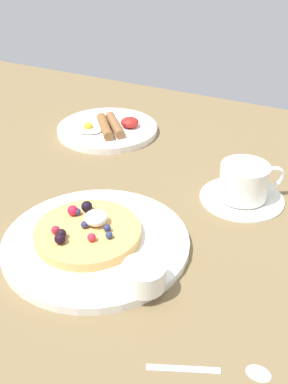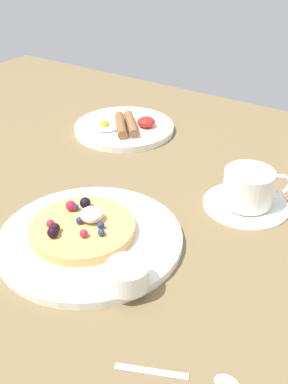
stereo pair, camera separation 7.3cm
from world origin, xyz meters
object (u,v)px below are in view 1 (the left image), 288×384
object	(u,v)px
coffee_saucer	(242,197)
teaspoon	(233,371)
breakfast_plate	(108,129)
pancake_plate	(96,242)
syrup_ramekin	(144,275)
coffee_cup	(245,180)

from	to	relation	value
coffee_saucer	teaspoon	xyz separation A→B (cm)	(9.39, -34.36, -0.10)
breakfast_plate	teaspoon	xyz separation A→B (cm)	(44.24, -47.57, -0.45)
pancake_plate	coffee_saucer	bearing A→B (deg)	55.01
teaspoon	syrup_ramekin	bearing A→B (deg)	155.38
coffee_cup	teaspoon	world-z (taller)	coffee_cup
coffee_saucer	coffee_cup	size ratio (longest dim) A/B	1.41
breakfast_plate	coffee_cup	bearing A→B (deg)	-20.56
pancake_plate	syrup_ramekin	bearing A→B (deg)	-26.79
coffee_cup	coffee_saucer	bearing A→B (deg)	-144.26
pancake_plate	breakfast_plate	size ratio (longest dim) A/B	1.26
coffee_cup	teaspoon	distance (cm)	35.85
syrup_ramekin	coffee_saucer	size ratio (longest dim) A/B	0.40
pancake_plate	teaspoon	world-z (taller)	pancake_plate
coffee_saucer	teaspoon	bearing A→B (deg)	-74.72
coffee_cup	teaspoon	xyz separation A→B (cm)	(9.26, -34.46, -3.52)
pancake_plate	teaspoon	distance (cm)	27.77
breakfast_plate	teaspoon	distance (cm)	64.97
pancake_plate	teaspoon	bearing A→B (deg)	-25.57
pancake_plate	teaspoon	xyz separation A→B (cm)	(25.05, -11.99, -0.39)
breakfast_plate	coffee_cup	size ratio (longest dim) A/B	2.16
coffee_cup	teaspoon	bearing A→B (deg)	-74.96
breakfast_plate	teaspoon	world-z (taller)	breakfast_plate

